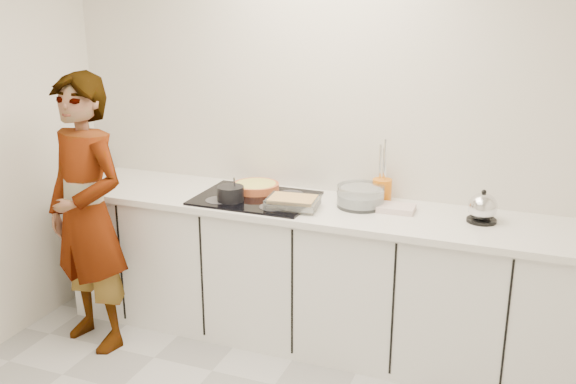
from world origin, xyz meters
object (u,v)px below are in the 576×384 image
at_px(hob, 255,198).
at_px(cook, 87,214).
at_px(tart_dish, 256,187).
at_px(baking_dish, 293,201).
at_px(utensil_crock, 382,191).
at_px(mixing_bowl, 360,197).
at_px(saucepan, 231,194).
at_px(kettle, 482,208).

relative_size(hob, cook, 0.42).
distance_m(tart_dish, baking_dish, 0.40).
height_order(tart_dish, utensil_crock, utensil_crock).
xyz_separation_m(tart_dish, baking_dish, (0.34, -0.22, 0.01)).
xyz_separation_m(mixing_bowl, utensil_crock, (0.10, 0.13, 0.01)).
bearing_deg(tart_dish, saucepan, -102.54).
xyz_separation_m(baking_dish, cook, (-1.18, -0.40, -0.10)).
bearing_deg(utensil_crock, baking_dish, -145.64).
relative_size(hob, saucepan, 4.09).
distance_m(kettle, utensil_crock, 0.62).
distance_m(hob, saucepan, 0.17).
bearing_deg(baking_dish, kettle, 9.10).
relative_size(baking_dish, cook, 0.19).
bearing_deg(hob, mixing_bowl, 8.24).
bearing_deg(baking_dish, hob, 161.80).
relative_size(saucepan, baking_dish, 0.55).
height_order(mixing_bowl, kettle, kettle).
relative_size(hob, kettle, 3.41).
distance_m(hob, kettle, 1.36).
bearing_deg(kettle, hob, -176.73).
height_order(baking_dish, kettle, kettle).
bearing_deg(kettle, mixing_bowl, 178.66).
distance_m(mixing_bowl, utensil_crock, 0.16).
bearing_deg(cook, mixing_bowl, 36.29).
bearing_deg(tart_dish, cook, -143.64).
xyz_separation_m(saucepan, utensil_crock, (0.86, 0.35, 0.01)).
distance_m(hob, utensil_crock, 0.78).
xyz_separation_m(hob, cook, (-0.90, -0.49, -0.06)).
relative_size(hob, tart_dish, 2.37).
xyz_separation_m(tart_dish, saucepan, (-0.06, -0.25, 0.02)).
bearing_deg(utensil_crock, cook, -156.46).
relative_size(saucepan, utensil_crock, 1.20).
height_order(saucepan, baking_dish, saucepan).
distance_m(baking_dish, utensil_crock, 0.56).
relative_size(hob, mixing_bowl, 1.95).
height_order(hob, saucepan, saucepan).
bearing_deg(baking_dish, mixing_bowl, 27.37).
xyz_separation_m(hob, kettle, (1.35, 0.08, 0.07)).
relative_size(tart_dish, mixing_bowl, 0.82).
bearing_deg(saucepan, kettle, 7.87).
bearing_deg(baking_dish, cook, -161.28).
bearing_deg(mixing_bowl, tart_dish, 177.25).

